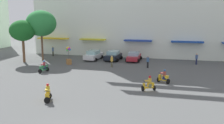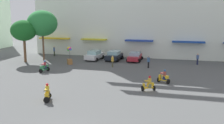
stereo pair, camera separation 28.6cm
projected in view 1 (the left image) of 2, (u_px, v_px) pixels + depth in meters
The scene contains 16 objects.
ground_plane at pixel (114, 85), 27.81m from camera, with size 128.00×128.00×0.00m, color #525453.
colonial_building at pixel (144, 1), 47.75m from camera, with size 37.48×15.85×21.33m.
plaza_tree_0 at pixel (22, 31), 39.45m from camera, with size 3.87×3.70×6.29m.
plaza_tree_2 at pixel (41, 23), 40.50m from camera, with size 4.66×4.37×7.73m.
parked_car_0 at pixel (93, 55), 42.07m from camera, with size 2.57×4.31×1.51m.
parked_car_1 at pixel (113, 56), 41.61m from camera, with size 2.58×3.99×1.48m.
parked_car_2 at pixel (134, 57), 41.05m from camera, with size 2.24×4.23×1.38m.
scooter_rider_0 at pixel (164, 77), 28.46m from camera, with size 1.43×1.13×1.49m.
scooter_rider_1 at pixel (149, 85), 25.58m from camera, with size 1.40×1.04×1.49m.
scooter_rider_3 at pixel (48, 94), 22.67m from camera, with size 0.95×1.43×1.52m.
scooter_rider_4 at pixel (44, 67), 33.47m from camera, with size 0.83×1.55×1.50m.
pedestrian_1 at pixel (53, 51), 45.55m from camera, with size 0.41×0.41×1.69m.
pedestrian_2 at pixel (148, 61), 36.01m from camera, with size 0.45×0.45×1.63m.
pedestrian_3 at pixel (112, 61), 36.49m from camera, with size 0.48×0.48×1.60m.
pedestrian_4 at pixel (197, 58), 38.29m from camera, with size 0.51×0.51×1.62m.
balloon_vendor_cart at pixel (69, 57), 38.43m from camera, with size 1.02×1.08×2.58m.
Camera 1 is at (6.45, -13.10, 7.49)m, focal length 42.78 mm.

